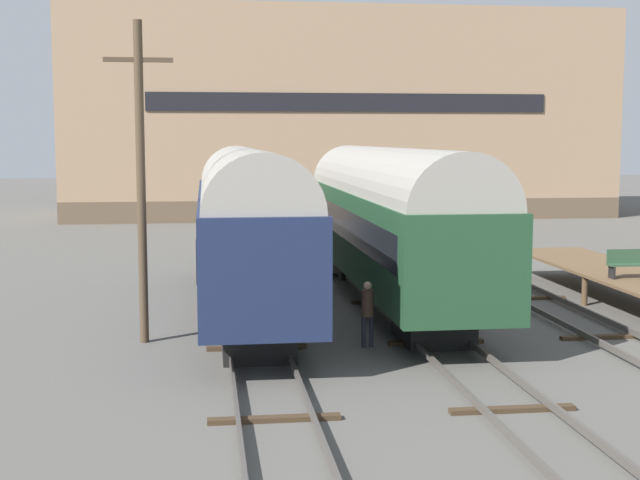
# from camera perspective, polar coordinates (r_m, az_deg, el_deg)

# --- Properties ---
(ground_plane) EXTENTS (200.00, 200.00, 0.00)m
(ground_plane) POSITION_cam_1_polar(r_m,az_deg,el_deg) (27.06, 5.80, -5.19)
(ground_plane) COLOR #56544F
(track_left) EXTENTS (2.60, 60.00, 0.26)m
(track_left) POSITION_cam_1_polar(r_m,az_deg,el_deg) (26.36, -4.47, -5.17)
(track_left) COLOR #4C4742
(track_left) RESTS_ON ground
(track_middle) EXTENTS (2.60, 60.00, 0.26)m
(track_middle) POSITION_cam_1_polar(r_m,az_deg,el_deg) (27.03, 5.80, -4.90)
(track_middle) COLOR #4C4742
(track_middle) RESTS_ON ground
(track_right) EXTENTS (2.60, 60.00, 0.26)m
(track_right) POSITION_cam_1_polar(r_m,az_deg,el_deg) (28.50, 15.29, -4.50)
(track_right) COLOR #4C4742
(track_right) RESTS_ON ground
(train_car_green) EXTENTS (3.12, 17.96, 5.18)m
(train_car_green) POSITION_cam_1_polar(r_m,az_deg,el_deg) (29.68, 4.48, 1.58)
(train_car_green) COLOR black
(train_car_green) RESTS_ON ground
(train_car_navy) EXTENTS (2.99, 17.59, 5.18)m
(train_car_navy) POSITION_cam_1_polar(r_m,az_deg,el_deg) (28.06, -4.74, 1.33)
(train_car_navy) COLOR black
(train_car_navy) RESTS_ON ground
(station_platform) EXTENTS (2.95, 13.61, 1.07)m
(station_platform) POSITION_cam_1_polar(r_m,az_deg,el_deg) (31.09, 18.84, -2.13)
(station_platform) COLOR brown
(station_platform) RESTS_ON ground
(bench) EXTENTS (1.40, 0.40, 0.91)m
(bench) POSITION_cam_1_polar(r_m,az_deg,el_deg) (29.91, 19.17, -1.38)
(bench) COLOR #2D4C33
(bench) RESTS_ON station_platform
(person_worker) EXTENTS (0.32, 0.32, 1.75)m
(person_worker) POSITION_cam_1_polar(r_m,az_deg,el_deg) (23.48, 3.06, -4.35)
(person_worker) COLOR #282833
(person_worker) RESTS_ON ground
(utility_pole) EXTENTS (1.80, 0.24, 8.54)m
(utility_pole) POSITION_cam_1_polar(r_m,az_deg,el_deg) (24.09, -11.39, 3.91)
(utility_pole) COLOR #473828
(utility_pole) RESTS_ON ground
(warehouse_building) EXTENTS (37.66, 12.43, 14.19)m
(warehouse_building) POSITION_cam_1_polar(r_m,az_deg,el_deg) (64.95, 1.04, 7.96)
(warehouse_building) COLOR brown
(warehouse_building) RESTS_ON ground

